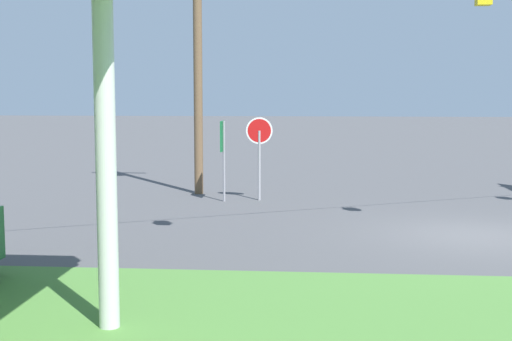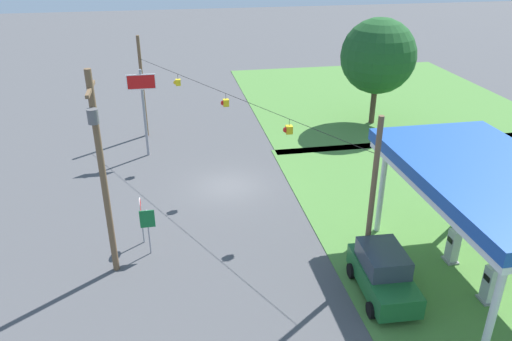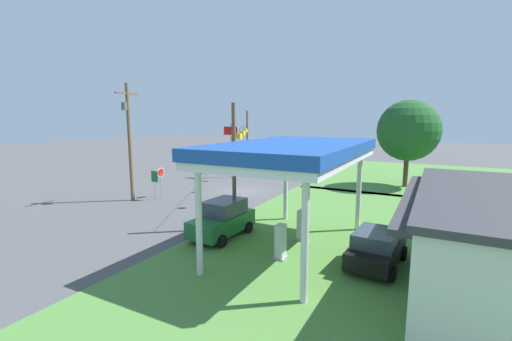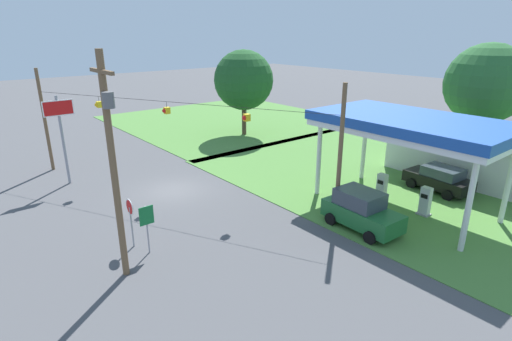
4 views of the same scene
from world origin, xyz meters
TOP-DOWN VIEW (x-y plane):
  - ground_plane at (0.00, 0.00)m, footprint 160.00×160.00m
  - grass_verge_station_corner at (13.05, 17.75)m, footprint 36.00×28.00m
  - grass_verge_opposite_corner at (-16.00, 16.00)m, footprint 24.00×24.00m
  - gas_station_canopy at (11.05, 9.31)m, footprint 10.63×6.08m
  - gas_station_store at (11.64, 17.73)m, footprint 11.62×6.01m
  - fuel_pump_near at (9.62, 9.31)m, footprint 0.71×0.56m
  - fuel_pump_far at (12.48, 9.31)m, footprint 0.71×0.56m
  - car_at_pumps_front at (11.16, 5.15)m, footprint 4.29×2.26m
  - car_at_pumps_rear at (11.16, 13.47)m, footprint 4.30×2.36m
  - stop_sign_roadside at (5.32, -4.97)m, footprint 0.80×0.08m
  - stop_sign_overhead at (-5.72, -4.87)m, footprint 0.22×1.90m
  - route_sign at (6.38, -4.63)m, footprint 0.10×0.70m
  - utility_pole_main at (7.41, -6.18)m, footprint 2.20×0.44m
  - signal_span_gantry at (-0.00, -0.01)m, footprint 19.52×10.24m
  - tree_west_verge at (-9.09, 13.01)m, footprint 5.82×5.82m

SIDE VIEW (x-z plane):
  - ground_plane at x=0.00m, z-range 0.00..0.00m
  - grass_verge_station_corner at x=13.05m, z-range 0.00..0.04m
  - grass_verge_opposite_corner at x=-16.00m, z-range 0.00..0.04m
  - fuel_pump_near at x=9.62m, z-range -0.04..1.66m
  - fuel_pump_far at x=12.48m, z-range -0.04..1.66m
  - car_at_pumps_rear at x=11.16m, z-range 0.03..1.74m
  - car_at_pumps_front at x=11.16m, z-range 0.00..2.10m
  - route_sign at x=6.38m, z-range 0.51..2.91m
  - stop_sign_roadside at x=5.32m, z-range 0.56..3.06m
  - gas_station_store at x=11.64m, z-range 0.02..3.97m
  - signal_span_gantry at x=0.00m, z-range 0.30..7.85m
  - stop_sign_overhead at x=-5.72m, z-range 1.19..7.25m
  - gas_station_canopy at x=11.05m, z-range 2.23..7.71m
  - utility_pole_main at x=7.41m, z-range 0.56..9.94m
  - tree_west_verge at x=-9.09m, z-range 1.28..9.67m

